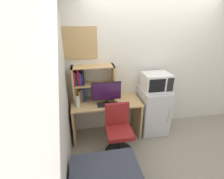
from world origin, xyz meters
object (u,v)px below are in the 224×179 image
object	(u,v)px
mini_fridge	(153,111)
microwave	(156,82)
hutch_bookshelf	(87,83)
computer_mouse	(123,102)
wall_corkboard	(79,43)
monitor	(106,92)
water_bottle	(78,101)
desk_chair	(119,133)
keyboard	(108,104)

from	to	relation	value
mini_fridge	microwave	size ratio (longest dim) A/B	1.86
hutch_bookshelf	mini_fridge	xyz separation A→B (m)	(1.26, -0.16, -0.62)
computer_mouse	wall_corkboard	world-z (taller)	wall_corkboard
mini_fridge	wall_corkboard	distance (m)	1.90
monitor	wall_corkboard	size ratio (longest dim) A/B	0.86
monitor	water_bottle	bearing A→B (deg)	179.73
computer_mouse	mini_fridge	bearing A→B (deg)	8.44
monitor	desk_chair	world-z (taller)	monitor
monitor	wall_corkboard	bearing A→B (deg)	138.68
computer_mouse	desk_chair	xyz separation A→B (m)	(-0.16, -0.37, -0.37)
monitor	mini_fridge	distance (m)	1.08
hutch_bookshelf	microwave	bearing A→B (deg)	-6.97
mini_fridge	keyboard	bearing A→B (deg)	-173.07
mini_fridge	desk_chair	size ratio (longest dim) A/B	1.05
desk_chair	wall_corkboard	size ratio (longest dim) A/B	1.45
monitor	keyboard	distance (m)	0.23
microwave	wall_corkboard	world-z (taller)	wall_corkboard
monitor	mini_fridge	bearing A→B (deg)	4.60
water_bottle	wall_corkboard	world-z (taller)	wall_corkboard
computer_mouse	mini_fridge	world-z (taller)	mini_fridge
hutch_bookshelf	computer_mouse	world-z (taller)	hutch_bookshelf
hutch_bookshelf	keyboard	xyz separation A→B (m)	(0.33, -0.27, -0.32)
monitor	keyboard	world-z (taller)	monitor
water_bottle	wall_corkboard	distance (m)	0.99
computer_mouse	monitor	bearing A→B (deg)	176.15
keyboard	wall_corkboard	size ratio (longest dim) A/B	0.62
mini_fridge	microwave	bearing A→B (deg)	89.85
monitor	hutch_bookshelf	bearing A→B (deg)	143.34
wall_corkboard	desk_chair	bearing A→B (deg)	-54.08
keyboard	mini_fridge	distance (m)	0.98
keyboard	mini_fridge	world-z (taller)	mini_fridge
desk_chair	monitor	bearing A→B (deg)	109.57
hutch_bookshelf	microwave	xyz separation A→B (m)	(1.26, -0.15, -0.00)
wall_corkboard	monitor	bearing A→B (deg)	-41.32
computer_mouse	water_bottle	size ratio (longest dim) A/B	0.39
computer_mouse	microwave	size ratio (longest dim) A/B	0.18
desk_chair	microwave	bearing A→B (deg)	30.25
water_bottle	mini_fridge	world-z (taller)	water_bottle
mini_fridge	monitor	bearing A→B (deg)	-175.40
monitor	microwave	size ratio (longest dim) A/B	1.05
computer_mouse	water_bottle	xyz separation A→B (m)	(-0.80, 0.02, 0.09)
mini_fridge	microwave	xyz separation A→B (m)	(0.00, 0.00, 0.62)
water_bottle	microwave	distance (m)	1.47
microwave	wall_corkboard	size ratio (longest dim) A/B	0.81
water_bottle	desk_chair	size ratio (longest dim) A/B	0.26
monitor	keyboard	size ratio (longest dim) A/B	1.39
mini_fridge	desk_chair	bearing A→B (deg)	-149.91
desk_chair	wall_corkboard	bearing A→B (deg)	125.92
computer_mouse	microwave	xyz separation A→B (m)	(0.65, 0.10, 0.32)
desk_chair	wall_corkboard	distance (m)	1.66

